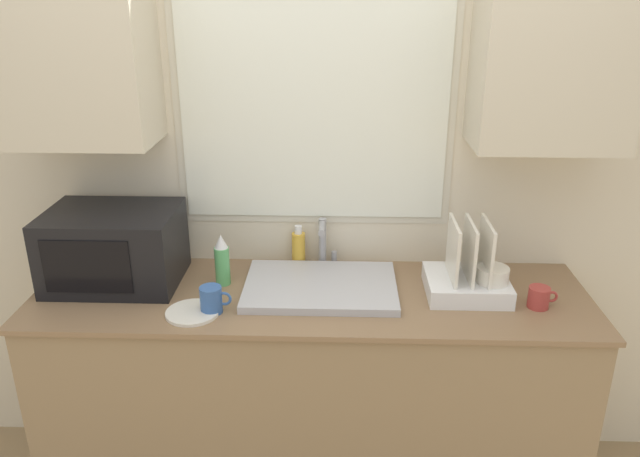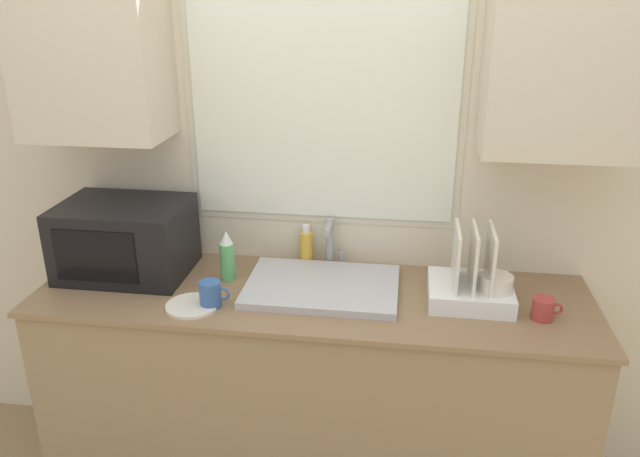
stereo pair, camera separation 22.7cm
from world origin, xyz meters
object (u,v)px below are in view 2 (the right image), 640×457
at_px(faucet, 331,240).
at_px(soap_bottle, 306,247).
at_px(mug_near_sink, 211,294).
at_px(microwave, 125,239).
at_px(spray_bottle, 227,256).
at_px(dish_rack, 473,284).

xyz_separation_m(faucet, soap_bottle, (-0.11, 0.02, -0.04)).
xyz_separation_m(soap_bottle, mug_near_sink, (-0.29, -0.42, -0.03)).
bearing_deg(faucet, microwave, -168.22).
relative_size(microwave, soap_bottle, 2.88).
relative_size(spray_bottle, soap_bottle, 1.20).
height_order(microwave, dish_rack, microwave).
bearing_deg(dish_rack, faucet, 157.67).
xyz_separation_m(spray_bottle, mug_near_sink, (0.00, -0.23, -0.05)).
height_order(dish_rack, mug_near_sink, dish_rack).
height_order(faucet, dish_rack, dish_rack).
relative_size(faucet, microwave, 0.41).
height_order(faucet, microwave, microwave).
xyz_separation_m(faucet, spray_bottle, (-0.39, -0.18, -0.02)).
height_order(dish_rack, spray_bottle, dish_rack).
distance_m(microwave, dish_rack, 1.38).
bearing_deg(microwave, mug_near_sink, -29.06).
bearing_deg(microwave, spray_bottle, -1.07).
bearing_deg(dish_rack, soap_bottle, 159.70).
bearing_deg(spray_bottle, dish_rack, -3.16).
xyz_separation_m(microwave, soap_bottle, (0.71, 0.19, -0.07)).
bearing_deg(mug_near_sink, faucet, 46.16).
bearing_deg(faucet, spray_bottle, -155.55).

